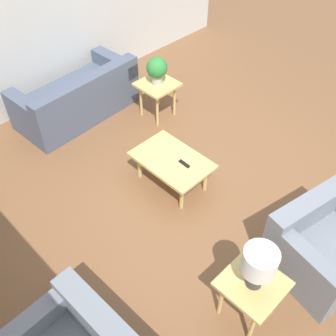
% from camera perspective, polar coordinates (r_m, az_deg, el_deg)
% --- Properties ---
extents(ground_plane, '(14.00, 14.00, 0.00)m').
position_cam_1_polar(ground_plane, '(4.94, 4.39, -3.50)').
color(ground_plane, brown).
extents(wall_right, '(0.12, 7.20, 2.70)m').
position_cam_1_polar(wall_right, '(6.19, -17.92, 20.68)').
color(wall_right, silver).
rests_on(wall_right, ground_plane).
extents(sofa, '(0.95, 1.84, 0.75)m').
position_cam_1_polar(sofa, '(6.09, -12.92, 9.80)').
color(sofa, '#4C566B').
rests_on(sofa, ground_plane).
extents(armchair, '(1.05, 1.15, 0.74)m').
position_cam_1_polar(armchair, '(4.37, 21.68, -10.51)').
color(armchair, slate).
rests_on(armchair, ground_plane).
extents(coffee_table, '(0.95, 0.63, 0.41)m').
position_cam_1_polar(coffee_table, '(4.78, 0.57, 0.89)').
color(coffee_table, tan).
rests_on(coffee_table, ground_plane).
extents(side_table_plant, '(0.53, 0.53, 0.56)m').
position_cam_1_polar(side_table_plant, '(5.84, -1.55, 11.45)').
color(side_table_plant, tan).
rests_on(side_table_plant, ground_plane).
extents(side_table_lamp, '(0.53, 0.53, 0.56)m').
position_cam_1_polar(side_table_lamp, '(3.71, 12.05, -16.65)').
color(side_table_lamp, tan).
rests_on(side_table_lamp, ground_plane).
extents(potted_plant, '(0.30, 0.30, 0.41)m').
position_cam_1_polar(potted_plant, '(5.67, -1.62, 14.18)').
color(potted_plant, '#B2ADA3').
rests_on(potted_plant, side_table_plant).
extents(table_lamp, '(0.30, 0.30, 0.46)m').
position_cam_1_polar(table_lamp, '(3.38, 13.05, -13.46)').
color(table_lamp, '#333333').
rests_on(table_lamp, side_table_lamp).
extents(remote_control, '(0.16, 0.05, 0.02)m').
position_cam_1_polar(remote_control, '(4.68, 2.38, 0.62)').
color(remote_control, black).
rests_on(remote_control, coffee_table).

